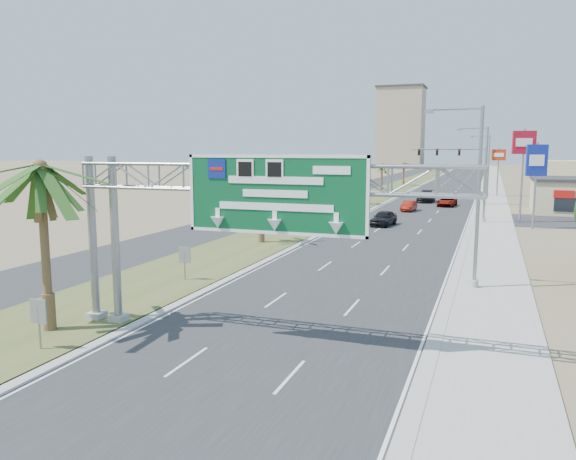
% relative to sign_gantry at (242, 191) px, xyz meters
% --- Properties ---
extents(road, '(12.00, 300.00, 0.02)m').
position_rel_sign_gantry_xyz_m(road, '(1.06, 100.07, -6.05)').
color(road, '#28282B').
rests_on(road, ground).
extents(sidewalk_right, '(4.00, 300.00, 0.10)m').
position_rel_sign_gantry_xyz_m(sidewalk_right, '(9.56, 100.07, -6.01)').
color(sidewalk_right, '#9E9B93').
rests_on(sidewalk_right, ground).
extents(median_grass, '(7.00, 300.00, 0.12)m').
position_rel_sign_gantry_xyz_m(median_grass, '(-8.94, 100.07, -6.00)').
color(median_grass, '#3F5826').
rests_on(median_grass, ground).
extents(opposing_road, '(8.00, 300.00, 0.02)m').
position_rel_sign_gantry_xyz_m(opposing_road, '(-15.94, 100.07, -6.05)').
color(opposing_road, '#28282B').
rests_on(opposing_road, ground).
extents(sign_gantry, '(16.75, 1.24, 7.50)m').
position_rel_sign_gantry_xyz_m(sign_gantry, '(0.00, 0.00, 0.00)').
color(sign_gantry, gray).
rests_on(sign_gantry, ground).
extents(palm_near, '(5.70, 5.70, 8.35)m').
position_rel_sign_gantry_xyz_m(palm_near, '(-8.14, -1.93, 0.87)').
color(palm_near, brown).
rests_on(palm_near, ground).
extents(palm_row_b, '(3.99, 3.99, 5.95)m').
position_rel_sign_gantry_xyz_m(palm_row_b, '(-8.44, 22.07, -1.16)').
color(palm_row_b, brown).
rests_on(palm_row_b, ground).
extents(palm_row_c, '(3.99, 3.99, 6.75)m').
position_rel_sign_gantry_xyz_m(palm_row_c, '(-8.44, 38.07, -0.39)').
color(palm_row_c, brown).
rests_on(palm_row_c, ground).
extents(palm_row_d, '(3.99, 3.99, 5.45)m').
position_rel_sign_gantry_xyz_m(palm_row_d, '(-8.44, 56.07, -1.64)').
color(palm_row_d, brown).
rests_on(palm_row_d, ground).
extents(palm_row_e, '(3.99, 3.99, 6.15)m').
position_rel_sign_gantry_xyz_m(palm_row_e, '(-8.44, 75.07, -0.97)').
color(palm_row_e, brown).
rests_on(palm_row_e, ground).
extents(palm_row_f, '(3.99, 3.99, 5.75)m').
position_rel_sign_gantry_xyz_m(palm_row_f, '(-8.44, 100.07, -1.35)').
color(palm_row_f, brown).
rests_on(palm_row_f, ground).
extents(streetlight_near, '(3.27, 0.44, 10.00)m').
position_rel_sign_gantry_xyz_m(streetlight_near, '(8.36, 12.07, -1.36)').
color(streetlight_near, gray).
rests_on(streetlight_near, ground).
extents(streetlight_mid, '(3.27, 0.44, 10.00)m').
position_rel_sign_gantry_xyz_m(streetlight_mid, '(8.36, 42.07, -1.36)').
color(streetlight_mid, gray).
rests_on(streetlight_mid, ground).
extents(streetlight_far, '(3.27, 0.44, 10.00)m').
position_rel_sign_gantry_xyz_m(streetlight_far, '(8.36, 78.07, -1.36)').
color(streetlight_far, gray).
rests_on(streetlight_far, ground).
extents(signal_mast, '(10.28, 0.71, 8.00)m').
position_rel_sign_gantry_xyz_m(signal_mast, '(6.23, 62.05, -1.21)').
color(signal_mast, gray).
rests_on(signal_mast, ground).
extents(median_signback_a, '(0.75, 0.08, 2.08)m').
position_rel_sign_gantry_xyz_m(median_signback_a, '(-6.74, -3.93, -4.61)').
color(median_signback_a, gray).
rests_on(median_signback_a, ground).
extents(median_signback_b, '(0.75, 0.08, 2.08)m').
position_rel_sign_gantry_xyz_m(median_signback_b, '(-7.44, 8.07, -4.61)').
color(median_signback_b, gray).
rests_on(median_signback_b, ground).
extents(tower_distant, '(20.00, 16.00, 35.00)m').
position_rel_sign_gantry_xyz_m(tower_distant, '(-30.94, 240.07, 11.44)').
color(tower_distant, tan).
rests_on(tower_distant, ground).
extents(building_distant_left, '(24.00, 14.00, 6.00)m').
position_rel_sign_gantry_xyz_m(building_distant_left, '(-43.94, 150.07, -3.06)').
color(building_distant_left, '#C7B986').
rests_on(building_distant_left, ground).
extents(car_left_lane, '(2.40, 4.72, 1.54)m').
position_rel_sign_gantry_xyz_m(car_left_lane, '(-0.94, 36.30, -5.29)').
color(car_left_lane, black).
rests_on(car_left_lane, ground).
extents(car_mid_lane, '(1.66, 4.01, 1.29)m').
position_rel_sign_gantry_xyz_m(car_mid_lane, '(-0.44, 50.93, -5.41)').
color(car_mid_lane, maroon).
rests_on(car_mid_lane, ground).
extents(car_right_lane, '(2.58, 4.92, 1.32)m').
position_rel_sign_gantry_xyz_m(car_right_lane, '(3.60, 58.77, -5.40)').
color(car_right_lane, gray).
rests_on(car_right_lane, ground).
extents(car_far, '(2.33, 5.67, 1.64)m').
position_rel_sign_gantry_xyz_m(car_far, '(0.24, 64.21, -5.24)').
color(car_far, black).
rests_on(car_far, ground).
extents(pole_sign_red_near, '(2.38, 1.01, 9.80)m').
position_rel_sign_gantry_xyz_m(pole_sign_red_near, '(12.16, 43.59, 1.72)').
color(pole_sign_red_near, gray).
rests_on(pole_sign_red_near, ground).
extents(pole_sign_blue, '(1.99, 0.91, 8.36)m').
position_rel_sign_gantry_xyz_m(pole_sign_blue, '(13.15, 38.80, 0.22)').
color(pole_sign_blue, gray).
rests_on(pole_sign_blue, ground).
extents(pole_sign_red_far, '(2.20, 0.37, 7.89)m').
position_rel_sign_gantry_xyz_m(pole_sign_red_far, '(10.06, 78.65, 0.15)').
color(pole_sign_red_far, gray).
rests_on(pole_sign_red_far, ground).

